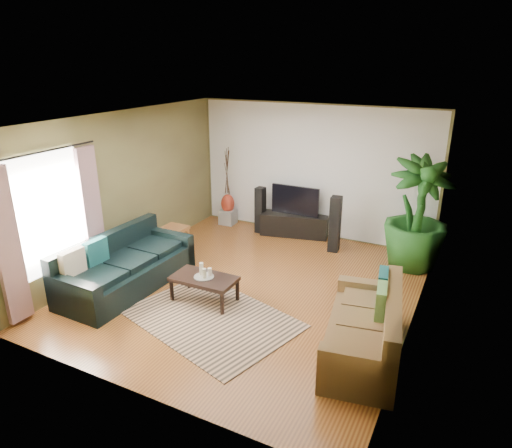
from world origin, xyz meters
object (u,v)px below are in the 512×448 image
Objects in this scene: sofa_left at (127,263)px; side_table at (174,239)px; television at (295,200)px; tv_stand at (294,225)px; speaker_left at (260,210)px; coffee_table at (204,289)px; speaker_right at (335,224)px; vase at (228,203)px; pedestal at (228,217)px; potted_plant at (417,214)px; sofa_right at (363,324)px.

side_table is at bearing 8.86° from sofa_left.
television is at bearing -23.41° from sofa_left.
tv_stand is 0.78m from speaker_left.
coffee_table is 3.01m from speaker_right.
speaker_right is 2.62× the size of vase.
speaker_right reaches higher than vase.
side_table is (-2.73, -1.41, -0.30)m from speaker_right.
pedestal is 1.81m from side_table.
speaker_left is at bearing -13.09° from sofa_left.
side_table is (-0.14, -1.81, -0.23)m from vase.
vase is (0.00, 0.00, 0.31)m from pedestal.
pedestal is 0.78× the size of vase.
potted_plant is 4.47m from side_table.
sofa_right is at bearing -92.51° from potted_plant.
coffee_table is 3.07m from speaker_left.
television is 3.14× the size of pedestal.
sofa_right is 1.89× the size of speaker_left.
vase is (-1.60, -0.02, -0.29)m from television.
tv_stand is 2.85× the size of side_table.
speaker_left is 0.90× the size of speaker_right.
tv_stand is 1.41× the size of speaker_left.
tv_stand is 1.62m from vase.
sofa_left is at bearing -88.99° from vase.
side_table is at bearing -94.52° from vase.
sofa_right is 1.90× the size of coffee_table.
pedestal is (-1.60, -0.02, -0.60)m from television.
potted_plant is at bearing -10.06° from television.
speaker_left is 0.89m from vase.
pedestal is (-1.42, 3.15, -0.04)m from coffee_table.
sofa_right is 2.52m from coffee_table.
side_table is (-1.74, -1.82, 0.01)m from tv_stand.
sofa_right is (3.86, -0.05, 0.00)m from sofa_left.
tv_stand is 1.36× the size of television.
vase reaches higher than coffee_table.
tv_stand reaches higher than coffee_table.
speaker_right reaches higher than sofa_right.
coffee_table is 3.87m from potted_plant.
sofa_left is 1.66× the size of tv_stand.
television reaches higher than sofa_left.
potted_plant is 4.04× the size of side_table.
coffee_table is 2.06m from side_table.
pedestal is (-1.60, -0.02, -0.07)m from tv_stand.
sofa_left reaches higher than tv_stand.
sofa_left is 1.54m from side_table.
sofa_left is 3.33m from vase.
potted_plant is (1.45, -0.02, 0.44)m from speaker_right.
vase is at bearing -140.74° from sofa_right.
sofa_right is 4.44m from speaker_left.
tv_stand is 1.12m from speaker_right.
television reaches higher than sofa_right.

